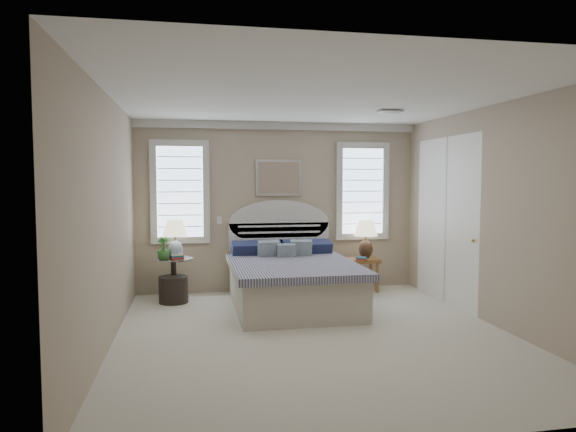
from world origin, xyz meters
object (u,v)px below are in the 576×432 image
at_px(side_table_left, 174,275).
at_px(lamp_right, 366,234).
at_px(bed, 291,278).
at_px(floor_pot, 174,289).
at_px(lamp_left, 175,235).
at_px(nightstand_right, 362,267).

bearing_deg(side_table_left, lamp_right, 3.05).
height_order(bed, floor_pot, bed).
height_order(side_table_left, lamp_right, lamp_right).
distance_m(bed, floor_pot, 1.72).
height_order(bed, lamp_left, bed).
relative_size(bed, side_table_left, 3.61).
bearing_deg(lamp_right, nightstand_right, -141.59).
bearing_deg(floor_pot, lamp_right, 5.60).
relative_size(lamp_left, lamp_right, 0.93).
xyz_separation_m(lamp_left, lamp_right, (3.00, 0.17, -0.07)).
bearing_deg(side_table_left, bed, -19.74).
bearing_deg(floor_pot, side_table_left, 89.13).
bearing_deg(nightstand_right, side_table_left, -178.06).
height_order(lamp_left, lamp_right, lamp_left).
height_order(bed, side_table_left, bed).
xyz_separation_m(nightstand_right, lamp_right, (0.08, 0.06, 0.52)).
xyz_separation_m(side_table_left, floor_pot, (-0.00, -0.14, -0.19)).
distance_m(floor_pot, lamp_left, 0.80).
xyz_separation_m(side_table_left, lamp_right, (3.03, 0.16, 0.52)).
height_order(floor_pot, lamp_right, lamp_right).
bearing_deg(bed, lamp_right, 28.68).
xyz_separation_m(bed, lamp_right, (1.38, 0.75, 0.52)).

